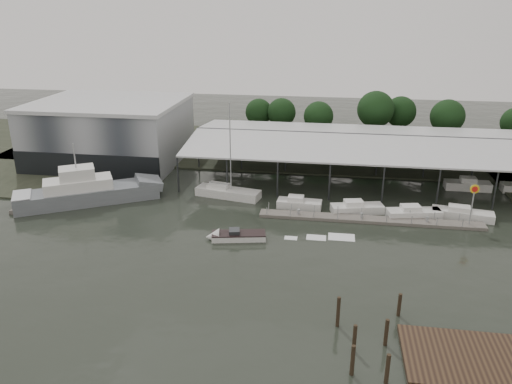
# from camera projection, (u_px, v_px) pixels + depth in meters

# --- Properties ---
(ground) EXTENTS (200.00, 200.00, 0.00)m
(ground) POSITION_uv_depth(u_px,v_px,m) (239.00, 249.00, 56.09)
(ground) COLOR #232821
(ground) RESTS_ON ground
(land_strip_far) EXTENTS (140.00, 30.00, 0.30)m
(land_strip_far) POSITION_uv_depth(u_px,v_px,m) (279.00, 148.00, 94.89)
(land_strip_far) COLOR #383C2D
(land_strip_far) RESTS_ON ground
(land_strip_west) EXTENTS (20.00, 40.00, 0.30)m
(land_strip_west) POSITION_uv_depth(u_px,v_px,m) (51.00, 157.00, 89.48)
(land_strip_west) COLOR #383C2D
(land_strip_west) RESTS_ON ground
(storage_warehouse) EXTENTS (24.50, 20.50, 10.50)m
(storage_warehouse) POSITION_uv_depth(u_px,v_px,m) (111.00, 131.00, 85.89)
(storage_warehouse) COLOR #93979C
(storage_warehouse) RESTS_ON ground
(covered_boat_shed) EXTENTS (58.24, 24.00, 6.96)m
(covered_boat_shed) POSITION_uv_depth(u_px,v_px,m) (379.00, 139.00, 77.40)
(covered_boat_shed) COLOR silver
(covered_boat_shed) RESTS_ON ground
(trawler_dock) EXTENTS (3.00, 18.00, 0.50)m
(trawler_dock) POSITION_uv_depth(u_px,v_px,m) (56.00, 190.00, 73.21)
(trawler_dock) COLOR slate
(trawler_dock) RESTS_ON ground
(floating_dock) EXTENTS (28.00, 2.00, 1.40)m
(floating_dock) POSITION_uv_depth(u_px,v_px,m) (369.00, 220.00, 63.13)
(floating_dock) COLOR slate
(floating_dock) RESTS_ON ground
(shell_fuel_sign) EXTENTS (1.10, 0.18, 5.55)m
(shell_fuel_sign) POSITION_uv_depth(u_px,v_px,m) (473.00, 197.00, 60.11)
(shell_fuel_sign) COLOR #999C9E
(shell_fuel_sign) RESTS_ON ground
(grey_trawler) EXTENTS (19.11, 13.43, 8.84)m
(grey_trawler) POSITION_uv_depth(u_px,v_px,m) (89.00, 191.00, 68.68)
(grey_trawler) COLOR slate
(grey_trawler) RESTS_ON ground
(white_sailboat) EXTENTS (9.59, 4.45, 13.75)m
(white_sailboat) POSITION_uv_depth(u_px,v_px,m) (227.00, 192.00, 70.98)
(white_sailboat) COLOR white
(white_sailboat) RESTS_ON ground
(speedboat_underway) EXTENTS (17.83, 5.28, 2.00)m
(speedboat_underway) POSITION_uv_depth(u_px,v_px,m) (234.00, 236.00, 58.18)
(speedboat_underway) COLOR white
(speedboat_underway) RESTS_ON ground
(moored_cruiser_0) EXTENTS (6.04, 2.53, 1.70)m
(moored_cruiser_0) POSITION_uv_depth(u_px,v_px,m) (299.00, 203.00, 67.14)
(moored_cruiser_0) COLOR white
(moored_cruiser_0) RESTS_ON ground
(moored_cruiser_1) EXTENTS (7.14, 3.73, 1.70)m
(moored_cruiser_1) POSITION_uv_depth(u_px,v_px,m) (357.00, 208.00, 65.65)
(moored_cruiser_1) COLOR white
(moored_cruiser_1) RESTS_ON ground
(moored_cruiser_2) EXTENTS (7.11, 3.47, 1.70)m
(moored_cruiser_2) POSITION_uv_depth(u_px,v_px,m) (414.00, 213.00, 64.06)
(moored_cruiser_2) COLOR white
(moored_cruiser_2) RESTS_ON ground
(moored_cruiser_3) EXTENTS (7.75, 3.47, 1.70)m
(moored_cruiser_3) POSITION_uv_depth(u_px,v_px,m) (462.00, 214.00, 63.87)
(moored_cruiser_3) COLOR white
(moored_cruiser_3) RESTS_ON ground
(mooring_pilings) EXTENTS (5.64, 9.10, 3.44)m
(mooring_pilings) POSITION_uv_depth(u_px,v_px,m) (368.00, 338.00, 39.56)
(mooring_pilings) COLOR #302418
(mooring_pilings) RESTS_ON ground
(horizon_tree_line) EXTENTS (66.80, 10.83, 10.47)m
(horizon_tree_line) POSITION_uv_depth(u_px,v_px,m) (408.00, 115.00, 94.87)
(horizon_tree_line) COLOR black
(horizon_tree_line) RESTS_ON ground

